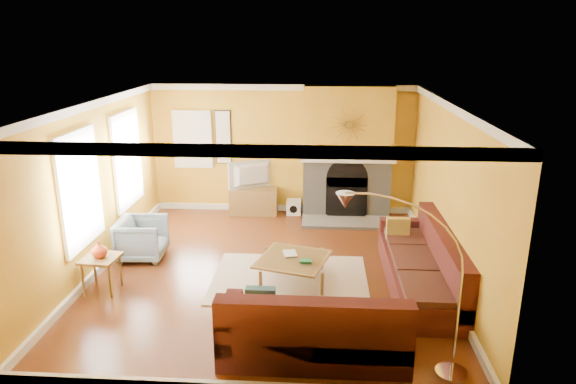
# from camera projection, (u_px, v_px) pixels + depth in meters

# --- Properties ---
(floor) EXTENTS (5.50, 6.00, 0.02)m
(floor) POSITION_uv_depth(u_px,v_px,m) (269.00, 271.00, 8.33)
(floor) COLOR brown
(floor) RESTS_ON ground
(ceiling) EXTENTS (5.50, 6.00, 0.02)m
(ceiling) POSITION_uv_depth(u_px,v_px,m) (267.00, 103.00, 7.53)
(ceiling) COLOR white
(ceiling) RESTS_ON ground
(wall_back) EXTENTS (5.50, 0.02, 2.70)m
(wall_back) POSITION_uv_depth(u_px,v_px,m) (283.00, 149.00, 10.80)
(wall_back) COLOR gold
(wall_back) RESTS_ON ground
(wall_front) EXTENTS (5.50, 0.02, 2.70)m
(wall_front) POSITION_uv_depth(u_px,v_px,m) (238.00, 280.00, 5.06)
(wall_front) COLOR gold
(wall_front) RESTS_ON ground
(wall_left) EXTENTS (0.02, 6.00, 2.70)m
(wall_left) POSITION_uv_depth(u_px,v_px,m) (95.00, 188.00, 8.10)
(wall_left) COLOR gold
(wall_left) RESTS_ON ground
(wall_right) EXTENTS (0.02, 6.00, 2.70)m
(wall_right) POSITION_uv_depth(u_px,v_px,m) (450.00, 194.00, 7.76)
(wall_right) COLOR gold
(wall_right) RESTS_ON ground
(baseboard) EXTENTS (5.50, 6.00, 0.12)m
(baseboard) POSITION_uv_depth(u_px,v_px,m) (269.00, 267.00, 8.31)
(baseboard) COLOR white
(baseboard) RESTS_ON floor
(crown_molding) EXTENTS (5.50, 6.00, 0.12)m
(crown_molding) POSITION_uv_depth(u_px,v_px,m) (267.00, 107.00, 7.55)
(crown_molding) COLOR white
(crown_molding) RESTS_ON ceiling
(window_left_near) EXTENTS (0.06, 1.22, 1.72)m
(window_left_near) POSITION_uv_depth(u_px,v_px,m) (126.00, 159.00, 9.29)
(window_left_near) COLOR white
(window_left_near) RESTS_ON wall_left
(window_left_far) EXTENTS (0.06, 1.22, 1.72)m
(window_left_far) POSITION_uv_depth(u_px,v_px,m) (79.00, 190.00, 7.48)
(window_left_far) COLOR white
(window_left_far) RESTS_ON wall_left
(window_back) EXTENTS (0.82, 0.06, 1.22)m
(window_back) POSITION_uv_depth(u_px,v_px,m) (193.00, 139.00, 10.81)
(window_back) COLOR white
(window_back) RESTS_ON wall_back
(wall_art) EXTENTS (0.34, 0.04, 1.14)m
(wall_art) POSITION_uv_depth(u_px,v_px,m) (223.00, 137.00, 10.76)
(wall_art) COLOR white
(wall_art) RESTS_ON wall_back
(fireplace) EXTENTS (1.80, 0.40, 2.70)m
(fireplace) POSITION_uv_depth(u_px,v_px,m) (347.00, 152.00, 10.52)
(fireplace) COLOR gray
(fireplace) RESTS_ON floor
(mantel) EXTENTS (1.92, 0.22, 0.08)m
(mantel) POSITION_uv_depth(u_px,v_px,m) (348.00, 160.00, 10.32)
(mantel) COLOR white
(mantel) RESTS_ON fireplace
(hearth) EXTENTS (1.80, 0.70, 0.06)m
(hearth) POSITION_uv_depth(u_px,v_px,m) (347.00, 222.00, 10.38)
(hearth) COLOR gray
(hearth) RESTS_ON floor
(sunburst) EXTENTS (0.70, 0.04, 0.70)m
(sunburst) POSITION_uv_depth(u_px,v_px,m) (349.00, 125.00, 10.12)
(sunburst) COLOR olive
(sunburst) RESTS_ON fireplace
(rug) EXTENTS (2.40, 1.80, 0.02)m
(rug) POSITION_uv_depth(u_px,v_px,m) (290.00, 279.00, 8.02)
(rug) COLOR beige
(rug) RESTS_ON floor
(sectional_sofa) EXTENTS (3.10, 3.70, 0.90)m
(sectional_sofa) POSITION_uv_depth(u_px,v_px,m) (347.00, 270.00, 7.31)
(sectional_sofa) COLOR #4B1B18
(sectional_sofa) RESTS_ON floor
(coffee_table) EXTENTS (1.23, 1.23, 0.40)m
(coffee_table) POSITION_uv_depth(u_px,v_px,m) (293.00, 269.00, 7.91)
(coffee_table) COLOR white
(coffee_table) RESTS_ON floor
(media_console) EXTENTS (1.00, 0.45, 0.55)m
(media_console) POSITION_uv_depth(u_px,v_px,m) (254.00, 201.00, 10.91)
(media_console) COLOR olive
(media_console) RESTS_ON floor
(tv) EXTENTS (0.98, 0.56, 0.59)m
(tv) POSITION_uv_depth(u_px,v_px,m) (253.00, 175.00, 10.74)
(tv) COLOR black
(tv) RESTS_ON media_console
(subwoofer) EXTENTS (0.30, 0.30, 0.30)m
(subwoofer) POSITION_uv_depth(u_px,v_px,m) (294.00, 207.00, 10.92)
(subwoofer) COLOR white
(subwoofer) RESTS_ON floor
(armchair) EXTENTS (0.82, 0.79, 0.71)m
(armchair) POSITION_uv_depth(u_px,v_px,m) (142.00, 239.00, 8.69)
(armchair) COLOR gray
(armchair) RESTS_ON floor
(side_table) EXTENTS (0.54, 0.54, 0.55)m
(side_table) POSITION_uv_depth(u_px,v_px,m) (102.00, 274.00, 7.58)
(side_table) COLOR olive
(side_table) RESTS_ON floor
(vase) EXTENTS (0.30, 0.30, 0.25)m
(vase) POSITION_uv_depth(u_px,v_px,m) (99.00, 249.00, 7.46)
(vase) COLOR #D54518
(vase) RESTS_ON side_table
(book) EXTENTS (0.25, 0.31, 0.03)m
(book) POSITION_uv_depth(u_px,v_px,m) (284.00, 254.00, 7.95)
(book) COLOR white
(book) RESTS_ON coffee_table
(arc_lamp) EXTENTS (1.35, 0.36, 2.12)m
(arc_lamp) POSITION_uv_depth(u_px,v_px,m) (406.00, 289.00, 5.48)
(arc_lamp) COLOR silver
(arc_lamp) RESTS_ON floor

